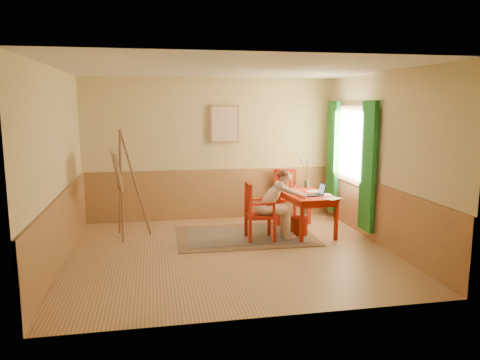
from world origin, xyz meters
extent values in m
cube|color=tan|center=(0.00, 0.00, -0.01)|extent=(5.00, 4.50, 0.02)
cube|color=white|center=(0.00, 0.00, 2.81)|extent=(5.00, 4.50, 0.02)
cube|color=#E1CD89|center=(0.00, 2.26, 1.40)|extent=(5.00, 0.02, 2.80)
cube|color=#E1CD89|center=(0.00, -2.26, 1.40)|extent=(5.00, 0.02, 2.80)
cube|color=#E1CD89|center=(-2.51, 0.00, 1.40)|extent=(0.02, 4.50, 2.80)
cube|color=#E1CD89|center=(2.51, 0.00, 1.40)|extent=(0.02, 4.50, 2.80)
cube|color=olive|center=(0.00, 2.23, 0.50)|extent=(5.00, 0.04, 1.00)
cube|color=olive|center=(-2.48, 0.00, 0.50)|extent=(0.04, 4.50, 1.00)
cube|color=olive|center=(2.48, 0.00, 0.50)|extent=(0.04, 4.50, 1.00)
cube|color=white|center=(2.47, 1.10, 1.55)|extent=(0.02, 1.00, 1.30)
cube|color=tan|center=(2.45, 1.10, 1.55)|extent=(0.03, 1.12, 1.42)
cube|color=#1F7C39|center=(2.40, 0.32, 1.25)|extent=(0.08, 0.45, 2.20)
cube|color=#1F7C39|center=(2.40, 1.88, 1.25)|extent=(0.08, 0.45, 2.20)
cube|color=tan|center=(0.25, 2.21, 1.90)|extent=(0.60, 0.04, 0.76)
cube|color=beige|center=(0.25, 2.19, 1.90)|extent=(0.50, 0.02, 0.66)
cube|color=#8C7251|center=(0.40, 0.83, 0.01)|extent=(2.44, 1.66, 0.01)
cube|color=#141E32|center=(0.40, 0.83, 0.01)|extent=(2.03, 1.25, 0.01)
cube|color=red|center=(1.50, 0.84, 0.70)|extent=(0.81, 1.25, 0.04)
cube|color=red|center=(1.50, 0.84, 0.63)|extent=(0.71, 1.15, 0.10)
cube|color=red|center=(1.24, 0.26, 0.34)|extent=(0.06, 0.06, 0.68)
cube|color=red|center=(1.86, 0.31, 0.34)|extent=(0.06, 0.06, 0.68)
cube|color=red|center=(1.15, 1.37, 0.34)|extent=(0.06, 0.06, 0.68)
cube|color=red|center=(1.77, 1.42, 0.34)|extent=(0.06, 0.06, 0.68)
cube|color=red|center=(0.60, 0.57, 0.42)|extent=(0.47, 0.45, 0.04)
cube|color=red|center=(0.39, 0.38, 0.20)|extent=(0.05, 0.05, 0.40)
cube|color=red|center=(0.80, 0.37, 0.20)|extent=(0.05, 0.05, 0.40)
cube|color=red|center=(0.40, 0.77, 0.20)|extent=(0.05, 0.05, 0.40)
cube|color=red|center=(0.80, 0.76, 0.20)|extent=(0.05, 0.05, 0.40)
cube|color=red|center=(0.39, 0.38, 0.72)|extent=(0.05, 0.05, 0.55)
cube|color=red|center=(0.40, 0.77, 0.72)|extent=(0.05, 0.05, 0.55)
cube|color=red|center=(0.39, 0.57, 0.96)|extent=(0.06, 0.44, 0.06)
cube|color=red|center=(0.39, 0.47, 0.70)|extent=(0.03, 0.05, 0.45)
cube|color=red|center=(0.39, 0.57, 0.70)|extent=(0.03, 0.05, 0.45)
cube|color=red|center=(0.40, 0.67, 0.70)|extent=(0.03, 0.05, 0.45)
cube|color=red|center=(0.59, 0.37, 0.67)|extent=(0.41, 0.05, 0.03)
cube|color=red|center=(0.79, 0.37, 0.56)|extent=(0.04, 0.04, 0.22)
cube|color=red|center=(0.60, 0.76, 0.67)|extent=(0.41, 0.05, 0.03)
cube|color=red|center=(0.79, 0.76, 0.56)|extent=(0.04, 0.04, 0.22)
cube|color=red|center=(1.41, 1.85, 0.42)|extent=(0.54, 0.55, 0.04)
cube|color=red|center=(1.28, 2.09, 0.20)|extent=(0.06, 0.06, 0.40)
cube|color=red|center=(1.17, 1.70, 0.20)|extent=(0.06, 0.06, 0.40)
cube|color=red|center=(1.65, 2.00, 0.20)|extent=(0.06, 0.06, 0.40)
cube|color=red|center=(1.55, 1.60, 0.20)|extent=(0.06, 0.06, 0.40)
cube|color=red|center=(1.28, 2.09, 0.72)|extent=(0.06, 0.06, 0.54)
cube|color=red|center=(1.65, 2.00, 0.72)|extent=(0.06, 0.06, 0.54)
cube|color=red|center=(1.47, 2.05, 0.96)|extent=(0.43, 0.16, 0.06)
cube|color=red|center=(1.37, 2.07, 0.70)|extent=(0.05, 0.04, 0.45)
cube|color=red|center=(1.47, 2.05, 0.70)|extent=(0.05, 0.04, 0.45)
cube|color=red|center=(1.56, 2.02, 0.70)|extent=(0.05, 0.04, 0.45)
cube|color=red|center=(1.23, 1.90, 0.66)|extent=(0.14, 0.40, 0.03)
cube|color=red|center=(1.18, 1.71, 0.55)|extent=(0.05, 0.05, 0.22)
cube|color=red|center=(1.60, 1.80, 0.66)|extent=(0.14, 0.40, 0.03)
cube|color=red|center=(1.55, 1.61, 0.55)|extent=(0.05, 0.05, 0.22)
ellipsoid|color=beige|center=(0.65, 0.57, 0.53)|extent=(0.28, 0.34, 0.22)
cylinder|color=beige|center=(0.84, 0.48, 0.52)|extent=(0.42, 0.16, 0.15)
cylinder|color=beige|center=(0.85, 0.65, 0.52)|extent=(0.42, 0.16, 0.15)
cylinder|color=beige|center=(1.04, 0.48, 0.27)|extent=(0.11, 0.11, 0.48)
cylinder|color=beige|center=(1.05, 0.65, 0.27)|extent=(0.11, 0.11, 0.48)
cube|color=beige|center=(1.10, 0.48, 0.03)|extent=(0.20, 0.09, 0.07)
cube|color=beige|center=(1.11, 0.65, 0.03)|extent=(0.20, 0.09, 0.07)
ellipsoid|color=beige|center=(0.79, 0.57, 0.74)|extent=(0.46, 0.28, 0.50)
ellipsoid|color=beige|center=(0.93, 0.57, 0.92)|extent=(0.19, 0.29, 0.17)
sphere|color=beige|center=(1.03, 0.56, 1.08)|extent=(0.19, 0.19, 0.19)
ellipsoid|color=brown|center=(1.01, 0.56, 1.13)|extent=(0.18, 0.19, 0.14)
sphere|color=brown|center=(0.93, 0.57, 1.12)|extent=(0.10, 0.10, 0.10)
cylinder|color=beige|center=(1.02, 0.42, 0.87)|extent=(0.22, 0.11, 0.14)
cylinder|color=beige|center=(1.23, 0.44, 0.79)|extent=(0.29, 0.13, 0.16)
sphere|color=beige|center=(1.11, 0.41, 0.84)|extent=(0.09, 0.09, 0.08)
sphere|color=beige|center=(1.35, 0.47, 0.74)|extent=(0.07, 0.07, 0.07)
cylinder|color=beige|center=(1.02, 0.70, 0.87)|extent=(0.21, 0.10, 0.14)
cylinder|color=beige|center=(1.23, 0.68, 0.79)|extent=(0.29, 0.14, 0.16)
sphere|color=beige|center=(1.11, 0.71, 0.84)|extent=(0.09, 0.09, 0.08)
sphere|color=beige|center=(1.36, 0.65, 0.74)|extent=(0.07, 0.07, 0.07)
cube|color=#1E2338|center=(1.56, 0.64, 0.73)|extent=(0.31, 0.24, 0.02)
cube|color=#2D3342|center=(1.56, 0.64, 0.73)|extent=(0.27, 0.19, 0.00)
cube|color=#1E2338|center=(1.73, 0.66, 0.83)|extent=(0.08, 0.22, 0.20)
cube|color=#99BFF2|center=(1.72, 0.66, 0.83)|extent=(0.06, 0.18, 0.16)
cube|color=white|center=(1.81, 0.33, 0.72)|extent=(0.33, 0.30, 0.00)
cube|color=white|center=(1.72, 1.02, 0.72)|extent=(0.30, 0.23, 0.00)
cube|color=white|center=(1.29, 1.10, 0.72)|extent=(0.34, 0.32, 0.00)
cube|color=white|center=(1.76, 0.67, 0.72)|extent=(0.28, 0.20, 0.00)
cylinder|color=#3F724C|center=(1.71, 1.43, 0.79)|extent=(0.11, 0.11, 0.15)
cylinder|color=#3F7233|center=(1.67, 1.47, 1.04)|extent=(0.09, 0.10, 0.39)
sphere|color=#728CD8|center=(1.63, 1.51, 1.24)|extent=(0.07, 0.07, 0.06)
cylinder|color=#3F7233|center=(1.70, 1.38, 1.05)|extent=(0.03, 0.10, 0.41)
sphere|color=pink|center=(1.69, 1.34, 1.26)|extent=(0.05, 0.05, 0.04)
cylinder|color=#3F7233|center=(1.71, 1.44, 1.00)|extent=(0.02, 0.04, 0.30)
sphere|color=pink|center=(1.72, 1.46, 1.15)|extent=(0.06, 0.06, 0.05)
cylinder|color=#3F7233|center=(1.70, 1.36, 1.04)|extent=(0.03, 0.13, 0.38)
sphere|color=#728CD8|center=(1.69, 1.30, 1.23)|extent=(0.07, 0.07, 0.05)
cylinder|color=#3F7233|center=(1.74, 1.47, 1.02)|extent=(0.06, 0.10, 0.34)
sphere|color=pink|center=(1.76, 1.52, 1.19)|extent=(0.06, 0.06, 0.05)
cylinder|color=#3F7233|center=(1.72, 1.45, 1.02)|extent=(0.04, 0.06, 0.35)
sphere|color=pink|center=(1.74, 1.48, 1.19)|extent=(0.06, 0.06, 0.05)
cylinder|color=#3F7233|center=(1.73, 1.48, 1.04)|extent=(0.04, 0.11, 0.39)
sphere|color=#728CD8|center=(1.75, 1.53, 1.24)|extent=(0.06, 0.06, 0.05)
cylinder|color=red|center=(1.35, 0.72, 0.16)|extent=(0.34, 0.34, 0.32)
cylinder|color=#8E6342|center=(-1.69, 1.02, 0.93)|extent=(0.04, 0.34, 1.88)
cylinder|color=#8E6342|center=(-1.73, 1.32, 0.93)|extent=(0.14, 0.34, 1.88)
cylinder|color=#8E6342|center=(-1.46, 1.21, 0.93)|extent=(0.49, 0.11, 1.88)
cylinder|color=#8E6342|center=(-1.74, 1.16, 0.86)|extent=(0.11, 0.52, 0.03)
cube|color=#8E6342|center=(-1.68, 1.17, 0.86)|extent=(0.15, 0.57, 0.03)
cube|color=tan|center=(-1.76, 1.16, 1.19)|extent=(0.27, 0.84, 0.62)
cube|color=beige|center=(-1.74, 1.16, 1.19)|extent=(0.22, 0.76, 0.54)
camera|label=1|loc=(-1.15, -6.78, 2.28)|focal=34.31mm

